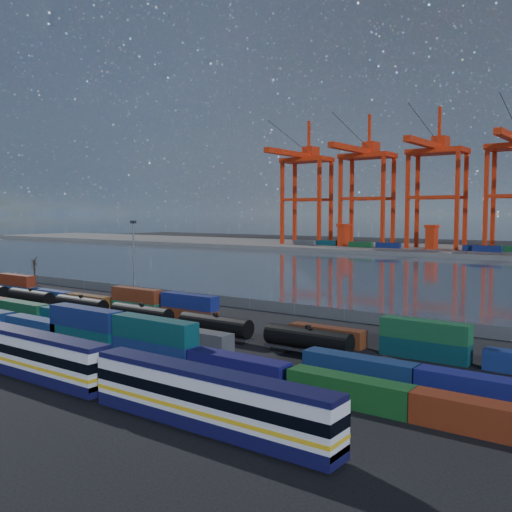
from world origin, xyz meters
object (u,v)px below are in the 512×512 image
Objects in this scene: bare_tree at (34,271)px; gantry_cranes at (475,161)px; passenger_train at (29,355)px; tanker_string at (81,306)px.

gantry_cranes reaches higher than bare_tree.
bare_tree reaches higher than passenger_train.
gantry_cranes is at bearing 93.89° from passenger_train.
tanker_string is at bearing -93.41° from gantry_cranes.
passenger_train is 0.73× the size of tanker_string.
passenger_train is 89.22m from bare_tree.
tanker_string is 52.31m from bare_tree.
bare_tree is 191.09m from gantry_cranes.
gantry_cranes is at bearing 71.46° from bare_tree.
passenger_train is 38.37m from tanker_string.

